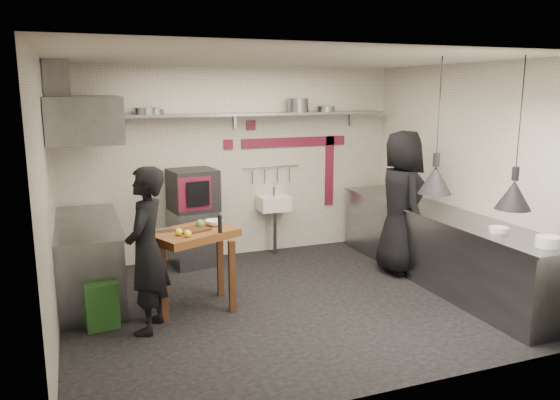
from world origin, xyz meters
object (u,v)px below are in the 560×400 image
object	(u,v)px
prep_table	(194,269)
chef_right	(401,203)
oven_stand	(194,238)
combi_oven	(193,190)
green_bin	(101,303)
chef_left	(147,250)

from	to	relation	value
prep_table	chef_right	size ratio (longest dim) A/B	0.47
oven_stand	chef_right	size ratio (longest dim) A/B	0.41
combi_oven	green_bin	bearing A→B (deg)	-136.69
combi_oven	prep_table	distance (m)	1.71
oven_stand	prep_table	bearing A→B (deg)	-109.62
oven_stand	green_bin	bearing A→B (deg)	-136.43
green_bin	chef_left	distance (m)	0.82
combi_oven	chef_left	bearing A→B (deg)	-122.17
prep_table	chef_left	world-z (taller)	chef_left
prep_table	chef_right	world-z (taller)	chef_right
combi_oven	green_bin	size ratio (longest dim) A/B	1.23
oven_stand	chef_right	xyz separation A→B (m)	(2.57, -1.30, 0.57)
oven_stand	chef_left	size ratio (longest dim) A/B	0.46
chef_left	oven_stand	bearing A→B (deg)	-179.73
oven_stand	chef_right	bearing A→B (deg)	-34.30
green_bin	combi_oven	bearing A→B (deg)	50.84
green_bin	chef_right	distance (m)	4.02
oven_stand	combi_oven	bearing A→B (deg)	-26.10
prep_table	chef_left	distance (m)	0.81
oven_stand	chef_right	distance (m)	2.94
chef_left	combi_oven	bearing A→B (deg)	179.99
chef_left	chef_right	distance (m)	3.53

